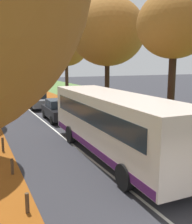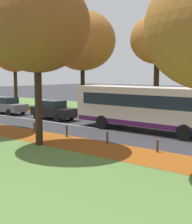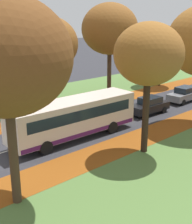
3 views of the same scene
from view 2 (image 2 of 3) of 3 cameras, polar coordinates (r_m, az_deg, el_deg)
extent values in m
cube|color=#8C4714|center=(21.20, -14.29, -3.65)|extent=(2.80, 60.00, 0.00)
cube|color=#517538|center=(34.96, -2.20, 0.68)|extent=(12.00, 90.00, 0.01)
cube|color=#8C4714|center=(27.66, 1.03, -0.98)|extent=(2.80, 60.00, 0.00)
cube|color=silver|center=(28.67, -14.26, -0.93)|extent=(0.12, 80.00, 0.01)
cylinder|color=black|center=(17.07, -10.46, 1.21)|extent=(0.39, 0.39, 4.32)
ellipsoid|color=brown|center=(17.19, -10.79, 15.52)|extent=(5.62, 5.62, 5.06)
cylinder|color=black|center=(26.49, 10.94, 3.94)|extent=(0.45, 0.45, 4.99)
ellipsoid|color=#935B23|center=(26.61, 11.15, 12.93)|extent=(4.45, 4.45, 4.01)
cylinder|color=black|center=(30.53, -2.45, 4.11)|extent=(0.42, 0.42, 4.63)
ellipsoid|color=#935B23|center=(30.66, -2.49, 12.92)|extent=(6.36, 6.36, 5.73)
cylinder|color=#382619|center=(37.92, -14.48, 4.34)|extent=(0.40, 0.40, 4.48)
ellipsoid|color=#935B23|center=(37.98, -14.67, 10.67)|extent=(5.23, 5.23, 4.70)
cylinder|color=#4C3823|center=(15.72, 11.16, -6.13)|extent=(0.12, 0.12, 0.63)
cylinder|color=#4C3823|center=(17.27, 2.09, -4.77)|extent=(0.12, 0.12, 0.66)
cylinder|color=#4C3823|center=(19.17, -5.37, -3.50)|extent=(0.12, 0.12, 0.74)
cylinder|color=#4C3823|center=(21.40, -11.20, -2.68)|extent=(0.12, 0.12, 0.60)
cube|color=beige|center=(21.04, 9.32, 1.13)|extent=(2.80, 10.47, 2.50)
cube|color=#19232D|center=(21.00, 9.34, 2.21)|extent=(2.80, 9.22, 0.80)
cube|color=#4C1951|center=(21.17, 9.26, -1.76)|extent=(2.81, 10.26, 0.32)
cylinder|color=black|center=(18.70, 15.88, -3.65)|extent=(0.33, 0.97, 0.96)
cylinder|color=black|center=(23.73, 4.79, -1.19)|extent=(0.33, 0.97, 0.96)
cylinder|color=black|center=(21.85, 1.19, -1.87)|extent=(0.33, 0.97, 0.96)
cube|color=black|center=(26.63, -7.73, 0.08)|extent=(1.84, 4.26, 0.70)
cube|color=#19232D|center=(26.67, -7.97, 1.49)|extent=(1.51, 2.06, 0.60)
cylinder|color=black|center=(26.27, -4.55, -0.75)|extent=(0.24, 0.65, 0.64)
cylinder|color=black|center=(25.20, -7.07, -1.11)|extent=(0.24, 0.65, 0.64)
cylinder|color=black|center=(28.16, -8.31, -0.28)|extent=(0.24, 0.65, 0.64)
cylinder|color=black|center=(27.16, -10.78, -0.59)|extent=(0.24, 0.65, 0.64)
cube|color=slate|center=(31.24, -15.89, 0.89)|extent=(1.73, 4.21, 0.70)
cube|color=#19232D|center=(31.30, -16.10, 2.09)|extent=(1.46, 2.03, 0.60)
cylinder|color=black|center=(30.72, -13.26, 0.21)|extent=(0.22, 0.64, 0.64)
cylinder|color=black|center=(29.78, -15.60, -0.07)|extent=(0.22, 0.64, 0.64)
cylinder|color=black|center=(32.78, -16.11, 0.54)|extent=(0.22, 0.64, 0.64)
camera|label=1|loc=(12.48, 40.42, 7.78)|focal=42.00mm
camera|label=3|loc=(36.51, 44.78, 13.22)|focal=50.00mm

